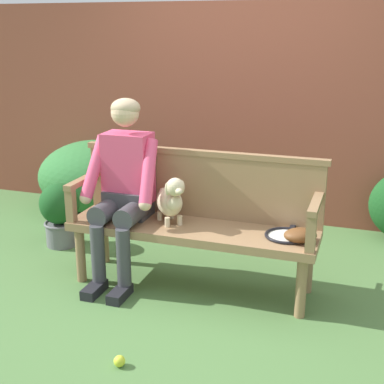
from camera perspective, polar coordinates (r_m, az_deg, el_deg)
The scene contains 13 objects.
ground_plane at distance 3.99m, azimuth 0.00°, elevation -9.95°, with size 40.00×40.00×0.00m, color #4C753D.
brick_garden_fence at distance 5.28m, azimuth 6.16°, elevation 8.44°, with size 8.00×0.30×2.05m, color brown.
hedge_bush_mid_right at distance 5.58m, azimuth -10.28°, elevation 1.72°, with size 1.15×1.11×0.71m, color #337538.
garden_bench at distance 3.82m, azimuth 0.00°, elevation -4.47°, with size 1.77×0.49×0.47m.
bench_backrest at distance 3.91m, azimuth 1.01°, elevation 0.93°, with size 1.81×0.06×0.50m.
bench_armrest_left_end at distance 4.00m, azimuth -11.97°, elevation 0.13°, with size 0.06×0.49×0.28m.
bench_armrest_right_end at distance 3.48m, azimuth 12.86°, elevation -2.51°, with size 0.06×0.49×0.28m.
person_seated at distance 3.89m, azimuth -7.26°, elevation 0.95°, with size 0.56×0.64×1.34m.
dog_on_bench at distance 3.78m, azimuth -2.26°, elevation -0.83°, with size 0.31×0.32×0.36m.
tennis_racket at distance 3.68m, azimuth 10.12°, elevation -4.43°, with size 0.32×0.57×0.03m.
baseball_glove at distance 3.58m, azimuth 11.46°, elevation -4.53°, with size 0.22×0.17×0.09m, color brown.
tennis_ball at distance 3.16m, azimuth -7.73°, elevation -17.41°, with size 0.07×0.07×0.07m, color #CCDB33.
potted_plant at distance 4.72m, azimuth -13.87°, elevation -2.06°, with size 0.34×0.34×0.56m.
Camera 1 is at (1.14, -3.36, 1.82)m, focal length 50.10 mm.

